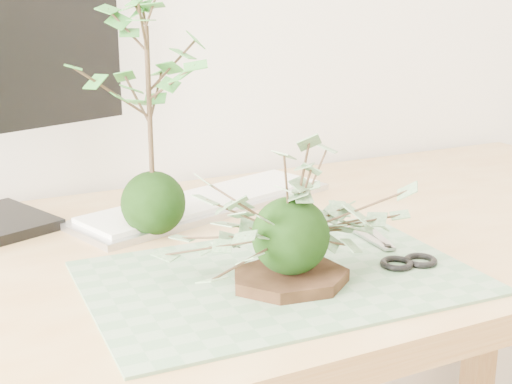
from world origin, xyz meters
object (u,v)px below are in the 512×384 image
ivy_kokedama (291,200)px  maple_kokedama (147,43)px  keyboard (205,203)px  desk (268,292)px

ivy_kokedama → maple_kokedama: bearing=108.0°
maple_kokedama → keyboard: (0.12, 0.09, -0.27)m
maple_kokedama → keyboard: bearing=36.5°
ivy_kokedama → keyboard: bearing=84.5°
ivy_kokedama → desk: bearing=70.8°
desk → ivy_kokedama: ivy_kokedama is taller
desk → maple_kokedama: bearing=148.7°
keyboard → maple_kokedama: bearing=-160.7°
ivy_kokedama → keyboard: ivy_kokedama is taller
maple_kokedama → ivy_kokedama: bearing=-72.0°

